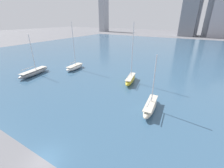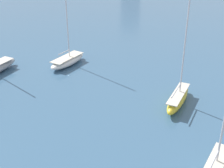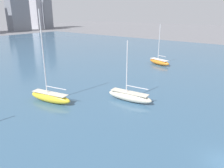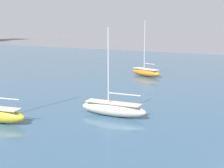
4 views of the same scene
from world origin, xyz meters
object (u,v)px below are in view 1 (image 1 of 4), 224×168
sailboat_white (75,67)px  sailboat_gray (34,72)px  sailboat_yellow (130,79)px  sailboat_cream (150,106)px

sailboat_white → sailboat_gray: size_ratio=1.28×
sailboat_yellow → sailboat_cream: size_ratio=1.46×
sailboat_yellow → sailboat_white: bearing=166.0°
sailboat_white → sailboat_cream: 31.57m
sailboat_yellow → sailboat_cream: sailboat_yellow is taller
sailboat_gray → sailboat_yellow: bearing=8.3°
sailboat_white → sailboat_gray: 12.33m
sailboat_gray → sailboat_white: bearing=47.0°
sailboat_white → sailboat_yellow: size_ratio=0.99×
sailboat_white → sailboat_yellow: sailboat_yellow is taller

